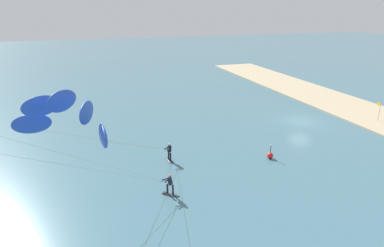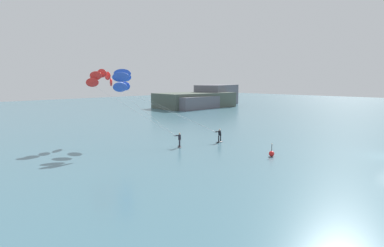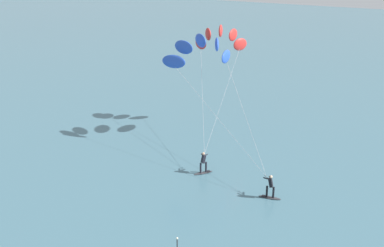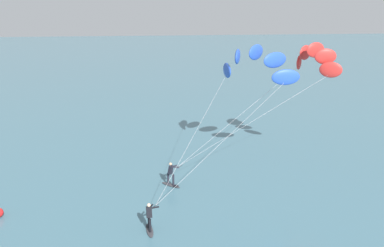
# 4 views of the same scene
# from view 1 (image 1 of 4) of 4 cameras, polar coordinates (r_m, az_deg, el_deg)

# --- Properties ---
(ground_plane) EXTENTS (240.00, 240.00, 0.00)m
(ground_plane) POSITION_cam_1_polar(r_m,az_deg,el_deg) (42.49, 18.01, 0.41)
(ground_plane) COLOR #426B7A
(sand_strip) EXTENTS (80.00, 9.16, 0.16)m
(sand_strip) POSITION_cam_1_polar(r_m,az_deg,el_deg) (48.70, 27.27, 1.63)
(sand_strip) COLOR tan
(sand_strip) RESTS_ON ground
(kitesurfer_mid_water) EXTENTS (12.22, 10.84, 9.05)m
(kitesurfer_mid_water) POSITION_cam_1_polar(r_m,az_deg,el_deg) (18.73, -19.94, 0.86)
(kitesurfer_mid_water) COLOR #333338
(kitesurfer_mid_water) RESTS_ON ground
(marker_buoy) EXTENTS (0.56, 0.56, 1.38)m
(marker_buoy) POSITION_cam_1_polar(r_m,az_deg,el_deg) (31.29, 13.09, -5.27)
(marker_buoy) COLOR red
(marker_buoy) RESTS_ON ground
(beach_flag) EXTENTS (0.56, 0.05, 2.20)m
(beach_flag) POSITION_cam_1_polar(r_m,az_deg,el_deg) (45.47, 29.13, 2.34)
(beach_flag) COLOR gray
(beach_flag) RESTS_ON sand_strip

